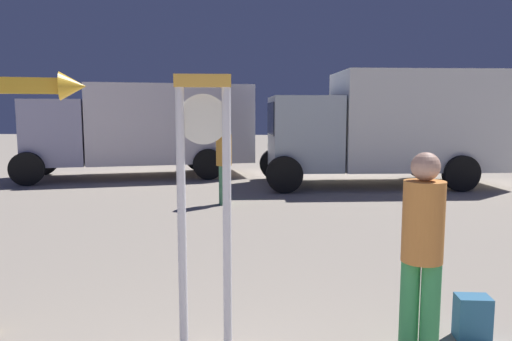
{
  "coord_description": "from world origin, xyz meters",
  "views": [
    {
      "loc": [
        0.28,
        -1.4,
        1.97
      ],
      "look_at": [
        -0.16,
        4.85,
        1.2
      ],
      "focal_mm": 33.66,
      "sensor_mm": 36.0,
      "label": 1
    }
  ],
  "objects_px": {
    "standing_clock": "(204,186)",
    "person_near_clock": "(422,246)",
    "arrow_sign": "(15,147)",
    "backpack": "(472,318)",
    "box_truck_near": "(147,126)",
    "box_truck_far": "(391,124)",
    "person_distant": "(224,159)"
  },
  "relations": [
    {
      "from": "arrow_sign",
      "to": "box_truck_far",
      "type": "bearing_deg",
      "value": 60.95
    },
    {
      "from": "box_truck_near",
      "to": "box_truck_far",
      "type": "height_order",
      "value": "box_truck_far"
    },
    {
      "from": "box_truck_near",
      "to": "box_truck_far",
      "type": "xyz_separation_m",
      "value": [
        7.06,
        -1.18,
        0.1
      ]
    },
    {
      "from": "standing_clock",
      "to": "arrow_sign",
      "type": "relative_size",
      "value": 0.9
    },
    {
      "from": "person_near_clock",
      "to": "person_distant",
      "type": "xyz_separation_m",
      "value": [
        -2.43,
        6.34,
        0.04
      ]
    },
    {
      "from": "box_truck_near",
      "to": "backpack",
      "type": "bearing_deg",
      "value": -59.94
    },
    {
      "from": "box_truck_near",
      "to": "standing_clock",
      "type": "bearing_deg",
      "value": -70.97
    },
    {
      "from": "standing_clock",
      "to": "backpack",
      "type": "distance_m",
      "value": 2.59
    },
    {
      "from": "standing_clock",
      "to": "box_truck_far",
      "type": "relative_size",
      "value": 0.34
    },
    {
      "from": "person_distant",
      "to": "box_truck_near",
      "type": "bearing_deg",
      "value": 124.4
    },
    {
      "from": "person_distant",
      "to": "box_truck_far",
      "type": "xyz_separation_m",
      "value": [
        4.12,
        3.12,
        0.67
      ]
    },
    {
      "from": "standing_clock",
      "to": "person_distant",
      "type": "height_order",
      "value": "standing_clock"
    },
    {
      "from": "person_near_clock",
      "to": "box_truck_near",
      "type": "height_order",
      "value": "box_truck_near"
    },
    {
      "from": "standing_clock",
      "to": "person_near_clock",
      "type": "relative_size",
      "value": 1.36
    },
    {
      "from": "standing_clock",
      "to": "person_distant",
      "type": "bearing_deg",
      "value": 96.45
    },
    {
      "from": "backpack",
      "to": "box_truck_far",
      "type": "height_order",
      "value": "box_truck_far"
    },
    {
      "from": "arrow_sign",
      "to": "backpack",
      "type": "distance_m",
      "value": 4.24
    },
    {
      "from": "standing_clock",
      "to": "person_near_clock",
      "type": "distance_m",
      "value": 1.78
    },
    {
      "from": "standing_clock",
      "to": "backpack",
      "type": "relative_size",
      "value": 5.85
    },
    {
      "from": "box_truck_far",
      "to": "box_truck_near",
      "type": "bearing_deg",
      "value": 170.52
    },
    {
      "from": "arrow_sign",
      "to": "person_near_clock",
      "type": "relative_size",
      "value": 1.51
    },
    {
      "from": "box_truck_near",
      "to": "box_truck_far",
      "type": "relative_size",
      "value": 1.08
    },
    {
      "from": "box_truck_far",
      "to": "arrow_sign",
      "type": "bearing_deg",
      "value": -119.05
    },
    {
      "from": "arrow_sign",
      "to": "box_truck_far",
      "type": "relative_size",
      "value": 0.38
    },
    {
      "from": "standing_clock",
      "to": "box_truck_near",
      "type": "xyz_separation_m",
      "value": [
        -3.66,
        10.6,
        0.16
      ]
    },
    {
      "from": "person_distant",
      "to": "box_truck_far",
      "type": "distance_m",
      "value": 5.21
    },
    {
      "from": "person_distant",
      "to": "arrow_sign",
      "type": "bearing_deg",
      "value": -99.23
    },
    {
      "from": "person_near_clock",
      "to": "person_distant",
      "type": "height_order",
      "value": "person_distant"
    },
    {
      "from": "standing_clock",
      "to": "box_truck_near",
      "type": "bearing_deg",
      "value": 109.03
    },
    {
      "from": "box_truck_near",
      "to": "box_truck_far",
      "type": "distance_m",
      "value": 7.16
    },
    {
      "from": "arrow_sign",
      "to": "person_near_clock",
      "type": "height_order",
      "value": "arrow_sign"
    },
    {
      "from": "person_distant",
      "to": "box_truck_far",
      "type": "relative_size",
      "value": 0.26
    }
  ]
}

